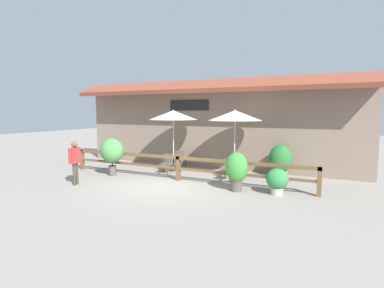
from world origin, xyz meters
TOP-DOWN VIEW (x-y plane):
  - ground_plane at (0.00, 0.00)m, footprint 60.00×60.00m
  - building_facade at (-0.00, 4.10)m, footprint 14.28×1.49m
  - patio_railing at (0.00, 1.05)m, footprint 10.40×0.14m
  - patio_umbrella_near at (-1.15, 2.69)m, footprint 2.19×2.19m
  - dining_table_near at (-1.15, 2.69)m, footprint 0.87×0.87m
  - chair_near_streetside at (-1.12, 2.03)m, footprint 0.42×0.42m
  - chair_near_wallside at (-1.16, 3.36)m, footprint 0.50×0.50m
  - patio_umbrella_middle at (1.77, 2.68)m, footprint 2.19×2.19m
  - dining_table_middle at (1.77, 2.68)m, footprint 0.87×0.87m
  - chair_middle_streetside at (1.75, 1.95)m, footprint 0.47×0.47m
  - chair_middle_wallside at (1.72, 3.40)m, footprint 0.51×0.51m
  - potted_plant_entrance_palm at (3.88, 0.68)m, footprint 0.72×0.65m
  - potted_plant_corner_fern at (2.55, 0.53)m, footprint 0.77×0.69m
  - potted_plant_broad_leaf at (-2.95, 0.62)m, footprint 1.02×0.92m
  - potted_plant_small_flowering at (3.48, 3.55)m, footprint 0.94×0.84m
  - pedestrian at (-3.05, -1.27)m, footprint 0.26×0.57m

SIDE VIEW (x-z plane):
  - ground_plane at x=0.00m, z-range 0.00..0.00m
  - potted_plant_entrance_palm at x=3.88m, z-range 0.04..0.91m
  - chair_near_streetside at x=-1.12m, z-range 0.05..0.91m
  - chair_near_wallside at x=-1.16m, z-range 0.05..0.91m
  - chair_middle_streetside at x=1.75m, z-range 0.05..0.91m
  - chair_middle_wallside at x=1.72m, z-range 0.05..0.91m
  - dining_table_near at x=-1.15m, z-range 0.21..0.93m
  - dining_table_middle at x=1.77m, z-range 0.21..0.93m
  - potted_plant_small_flowering at x=3.48m, z-range 0.03..1.35m
  - patio_railing at x=0.00m, z-range 0.22..1.17m
  - potted_plant_corner_fern at x=2.55m, z-range 0.09..1.42m
  - potted_plant_broad_leaf at x=-2.95m, z-range 0.24..1.81m
  - pedestrian at x=-3.05m, z-range 0.23..1.85m
  - building_facade at x=0.00m, z-range 0.05..4.28m
  - patio_umbrella_near at x=-1.15m, z-range 1.15..3.94m
  - patio_umbrella_middle at x=1.77m, z-range 1.15..3.94m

